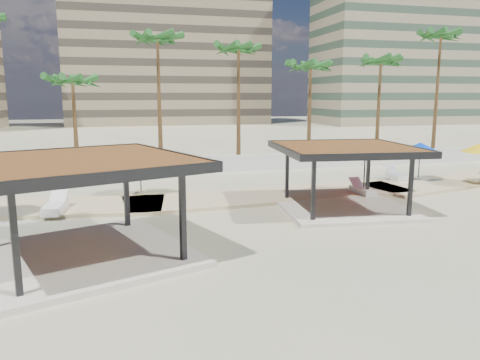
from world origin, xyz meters
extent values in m
plane|color=#C8B484|center=(0.00, 0.00, 0.00)|extent=(200.00, 200.00, 0.00)
cube|color=#C6B284|center=(2.00, 7.00, 0.06)|extent=(16.24, 5.11, 0.24)
cube|color=#C6B284|center=(16.00, 8.50, 0.06)|extent=(16.49, 7.75, 0.24)
cube|color=silver|center=(0.00, 16.00, 0.60)|extent=(56.00, 0.30, 1.20)
cube|color=#847259|center=(4.00, 78.00, 14.00)|extent=(38.00, 16.00, 28.00)
cube|color=gray|center=(48.00, 66.00, 17.00)|extent=(32.00, 15.00, 34.00)
cube|color=beige|center=(4.37, 3.38, 0.09)|extent=(6.52, 6.52, 0.18)
cube|color=black|center=(1.90, 1.38, 1.53)|extent=(0.18, 0.18, 2.70)
cube|color=black|center=(2.36, 5.85, 1.53)|extent=(0.18, 0.18, 2.70)
cube|color=black|center=(6.37, 0.91, 1.53)|extent=(0.18, 0.18, 2.70)
cube|color=black|center=(6.84, 5.39, 1.53)|extent=(0.18, 0.18, 2.70)
cube|color=brown|center=(4.37, 3.38, 3.00)|extent=(6.72, 6.72, 0.25)
cube|color=black|center=(4.05, 0.34, 3.00)|extent=(6.18, 0.75, 0.31)
cube|color=black|center=(4.68, 6.42, 3.00)|extent=(6.18, 0.75, 0.31)
cube|color=black|center=(1.32, 3.70, 3.00)|extent=(0.75, 6.18, 0.31)
cube|color=black|center=(7.41, 3.06, 3.00)|extent=(0.75, 6.18, 0.31)
cube|color=beige|center=(-7.42, -0.72, 0.10)|extent=(8.39, 8.39, 0.20)
cube|color=black|center=(-8.93, -3.90, 1.69)|extent=(0.23, 0.23, 2.98)
cube|color=black|center=(-4.24, -2.22, 1.69)|extent=(0.23, 0.23, 2.98)
cube|color=black|center=(-5.92, 2.46, 1.69)|extent=(0.23, 0.23, 2.98)
cube|color=brown|center=(-7.42, -0.72, 3.32)|extent=(8.64, 8.64, 0.28)
cube|color=black|center=(-6.28, -3.90, 3.32)|extent=(6.50, 2.42, 0.34)
cube|color=black|center=(-8.56, 2.46, 3.32)|extent=(6.50, 2.42, 0.34)
cube|color=black|center=(-4.24, 0.42, 3.32)|extent=(2.42, 6.50, 0.34)
cylinder|color=beige|center=(-5.02, 9.02, 0.24)|extent=(0.47, 0.47, 0.11)
cylinder|color=#262628|center=(-5.02, 9.02, 1.31)|extent=(0.07, 0.07, 2.26)
cone|color=yellow|center=(-5.02, 9.02, 2.28)|extent=(3.24, 3.24, 0.66)
cylinder|color=beige|center=(6.85, 5.80, 0.25)|extent=(0.54, 0.54, 0.13)
cylinder|color=#262628|center=(6.85, 5.80, 1.48)|extent=(0.08, 0.08, 2.60)
cone|color=#B4141F|center=(6.85, 5.80, 2.60)|extent=(3.22, 3.22, 0.76)
cylinder|color=beige|center=(12.46, 8.82, 0.24)|extent=(0.46, 0.46, 0.11)
cylinder|color=#262628|center=(12.46, 8.82, 1.29)|extent=(0.06, 0.06, 2.22)
cone|color=#0236C0|center=(12.46, 8.82, 2.24)|extent=(3.37, 3.37, 0.65)
cube|color=silver|center=(-9.12, 5.80, 0.34)|extent=(1.02, 2.31, 0.31)
cube|color=silver|center=(-9.12, 5.80, 0.53)|extent=(1.02, 2.31, 0.07)
cube|color=silver|center=(-9.03, 6.67, 0.80)|extent=(0.82, 0.85, 0.57)
cube|color=silver|center=(6.79, 5.80, 0.31)|extent=(0.69, 1.90, 0.26)
cube|color=silver|center=(6.79, 5.80, 0.47)|extent=(0.69, 1.90, 0.06)
cube|color=silver|center=(6.78, 6.53, 0.70)|extent=(0.63, 0.66, 0.48)
cube|color=silver|center=(11.13, 9.20, 0.32)|extent=(0.95, 2.07, 0.28)
cube|color=silver|center=(11.13, 9.20, 0.49)|extent=(0.95, 2.07, 0.06)
cube|color=silver|center=(11.23, 9.97, 0.73)|extent=(0.74, 0.77, 0.51)
cone|color=brown|center=(-9.00, 18.10, 3.35)|extent=(0.36, 0.36, 6.70)
ellipsoid|color=#1E5720|center=(-9.00, 18.10, 6.45)|extent=(3.00, 3.00, 1.80)
cone|color=brown|center=(-3.00, 18.90, 4.89)|extent=(0.36, 0.36, 9.78)
ellipsoid|color=#1E5720|center=(-3.00, 18.90, 9.53)|extent=(3.00, 3.00, 1.80)
cone|color=brown|center=(3.00, 18.40, 4.58)|extent=(0.36, 0.36, 9.16)
ellipsoid|color=#1E5720|center=(3.00, 18.40, 8.91)|extent=(3.00, 3.00, 1.80)
cone|color=brown|center=(9.00, 18.60, 3.99)|extent=(0.36, 0.36, 7.99)
ellipsoid|color=#1E5720|center=(9.00, 18.60, 7.74)|extent=(3.00, 3.00, 1.80)
cone|color=brown|center=(15.00, 18.20, 4.21)|extent=(0.36, 0.36, 8.42)
ellipsoid|color=#1E5720|center=(15.00, 18.20, 8.17)|extent=(3.00, 3.00, 1.80)
cone|color=brown|center=(21.00, 18.80, 5.37)|extent=(0.36, 0.36, 10.74)
ellipsoid|color=#1E5720|center=(21.00, 18.80, 10.49)|extent=(3.00, 3.00, 1.80)
camera|label=1|loc=(-6.19, -16.89, 5.52)|focal=35.00mm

